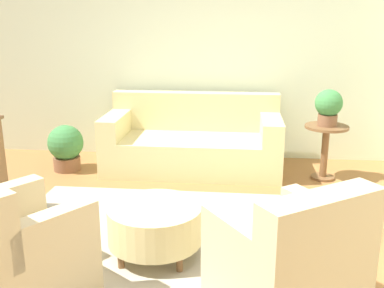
% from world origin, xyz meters
% --- Properties ---
extents(ground_plane, '(16.00, 16.00, 0.00)m').
position_xyz_m(ground_plane, '(0.00, 0.00, 0.00)').
color(ground_plane, '#996638').
extents(wall_back, '(9.26, 0.12, 2.80)m').
position_xyz_m(wall_back, '(0.00, 2.69, 1.40)').
color(wall_back, beige).
rests_on(wall_back, ground_plane).
extents(rug, '(2.94, 2.53, 0.01)m').
position_xyz_m(rug, '(0.00, 0.00, 0.01)').
color(rug, '#B2A893').
rests_on(rug, ground_plane).
extents(couch, '(2.13, 0.96, 0.91)m').
position_xyz_m(couch, '(-0.00, 2.08, 0.32)').
color(couch, beige).
rests_on(couch, ground_plane).
extents(armchair_left, '(1.07, 1.06, 0.90)m').
position_xyz_m(armchair_left, '(-0.90, -0.76, 0.36)').
color(armchair_left, '#C6B289').
rests_on(armchair_left, rug).
extents(armchair_right, '(1.07, 1.06, 0.90)m').
position_xyz_m(armchair_right, '(0.90, -0.76, 0.36)').
color(armchair_right, '#C6B289').
rests_on(armchair_right, rug).
extents(ottoman_table, '(0.74, 0.74, 0.41)m').
position_xyz_m(ottoman_table, '(-0.07, -0.09, 0.27)').
color(ottoman_table, beige).
rests_on(ottoman_table, rug).
extents(side_table, '(0.49, 0.49, 0.64)m').
position_xyz_m(side_table, '(1.56, 1.86, 0.43)').
color(side_table, brown).
rests_on(side_table, ground_plane).
extents(potted_plant_on_side_table, '(0.31, 0.31, 0.42)m').
position_xyz_m(potted_plant_on_side_table, '(1.56, 1.86, 0.87)').
color(potted_plant_on_side_table, brown).
rests_on(potted_plant_on_side_table, side_table).
extents(potted_plant_floor, '(0.43, 0.43, 0.57)m').
position_xyz_m(potted_plant_floor, '(-1.55, 1.85, 0.30)').
color(potted_plant_floor, brown).
rests_on(potted_plant_floor, ground_plane).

